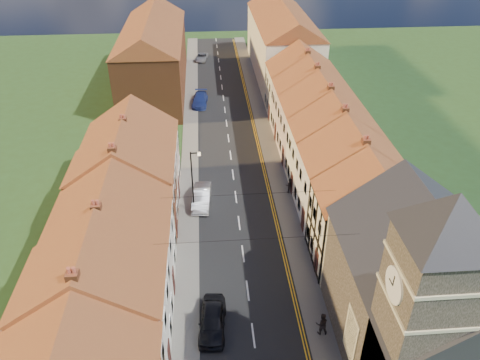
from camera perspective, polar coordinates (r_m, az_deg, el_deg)
The scene contains 23 objects.
road at distance 50.84m, azimuth -1.16°, elevation 3.04°, with size 7.00×90.00×0.02m, color black.
pavement_left at distance 50.79m, azimuth -6.12°, elevation 2.88°, with size 1.80×90.00×0.12m, color slate.
pavement_right at distance 51.22m, azimuth 3.77°, elevation 3.28°, with size 1.80×90.00×0.12m, color slate.
church at distance 28.53m, azimuth 21.97°, elevation -12.73°, with size 11.25×14.25×15.20m.
cottage_r_tudor at distance 35.83m, azimuth 15.55°, elevation -3.91°, with size 8.30×5.20×9.00m.
cottage_r_white_near at distance 40.04m, azimuth 13.26°, elevation 0.66°, with size 8.30×6.00×9.00m.
cottage_r_cream_mid at distance 44.50m, azimuth 11.39°, elevation 4.34°, with size 8.30×5.20×9.00m.
cottage_r_pink at distance 49.16m, azimuth 9.84°, elevation 7.32°, with size 8.30×6.00×9.00m.
cottage_r_white_far at distance 53.95m, azimuth 8.55°, elevation 9.78°, with size 8.30×5.20×9.00m.
cottage_r_cream_far at distance 58.85m, azimuth 7.46°, elevation 11.83°, with size 8.30×6.00×9.00m.
cottage_l_cream at distance 29.28m, azimuth -17.11°, elevation -13.88°, with size 8.30×6.30×9.10m.
cottage_l_white at distance 34.01m, azimuth -15.21°, elevation -6.28°, with size 8.30×6.90×8.80m.
cottage_l_brick_mid at distance 38.81m, azimuth -13.94°, elevation -0.46°, with size 8.30×5.70×9.10m.
cottage_l_pink at distance 43.82m, azimuth -12.96°, elevation 3.50°, with size 8.30×6.30×8.80m.
block_right_far at distance 72.89m, azimuth 5.16°, elevation 16.72°, with size 8.30×24.20×10.50m.
block_left_far at distance 67.49m, azimuth -10.50°, elevation 15.02°, with size 8.30×24.20×10.50m.
lamppost at distance 40.40m, azimuth -5.73°, elevation 0.20°, with size 0.88×0.15×6.00m.
car_near at distance 32.16m, azimuth -3.39°, elevation -16.70°, with size 1.73×4.30×1.46m, color black.
car_mid at distance 42.91m, azimuth -4.70°, elevation -2.11°, with size 1.54×4.42×1.46m, color #B6B8BE.
car_far at distance 63.03m, azimuth -4.91°, elevation 9.71°, with size 1.92×4.73×1.37m, color navy.
car_distant at distance 80.27m, azimuth -4.71°, elevation 14.70°, with size 1.85×4.01×1.11m, color #97989E.
pedestrian_right at distance 32.05m, azimuth 9.94°, elevation -16.87°, with size 0.83×0.64×1.70m, color black.
pedestrian_right_b at distance 44.34m, azimuth 6.05°, elevation -0.67°, with size 0.75×0.58×1.53m, color #2A2522.
Camera 1 is at (-2.47, -14.16, 25.08)m, focal length 35.00 mm.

